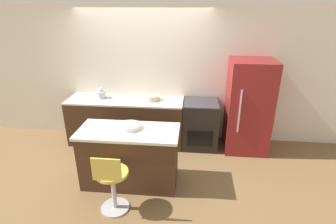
% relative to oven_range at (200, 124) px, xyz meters
% --- Properties ---
extents(ground_plane, '(14.00, 14.00, 0.00)m').
position_rel_oven_range_xyz_m(ground_plane, '(-1.10, -0.34, -0.45)').
color(ground_plane, brown).
extents(wall_back, '(8.00, 0.06, 2.60)m').
position_rel_oven_range_xyz_m(wall_back, '(-1.10, 0.35, 0.85)').
color(wall_back, silver).
rests_on(wall_back, ground_plane).
extents(back_counter, '(2.19, 0.64, 0.89)m').
position_rel_oven_range_xyz_m(back_counter, '(-1.43, 0.00, -0.00)').
color(back_counter, '#422819').
rests_on(back_counter, ground_plane).
extents(kitchen_island, '(1.46, 0.66, 0.89)m').
position_rel_oven_range_xyz_m(kitchen_island, '(-1.06, -1.25, -0.00)').
color(kitchen_island, '#422819').
rests_on(kitchen_island, ground_plane).
extents(oven_range, '(0.65, 0.65, 0.89)m').
position_rel_oven_range_xyz_m(oven_range, '(0.00, 0.00, 0.00)').
color(oven_range, black).
rests_on(oven_range, ground_plane).
extents(refrigerator, '(0.76, 0.72, 1.69)m').
position_rel_oven_range_xyz_m(refrigerator, '(0.84, -0.03, 0.40)').
color(refrigerator, maroon).
rests_on(refrigerator, ground_plane).
extents(stool_chair, '(0.42, 0.42, 0.90)m').
position_rel_oven_range_xyz_m(stool_chair, '(-1.15, -1.88, -0.01)').
color(stool_chair, '#B7B7BC').
rests_on(stool_chair, ground_plane).
extents(kettle, '(0.16, 0.16, 0.21)m').
position_rel_oven_range_xyz_m(kettle, '(-1.89, 0.03, 0.53)').
color(kettle, silver).
rests_on(kettle, back_counter).
extents(mixing_bowl, '(0.26, 0.26, 0.09)m').
position_rel_oven_range_xyz_m(mixing_bowl, '(-0.91, 0.03, 0.49)').
color(mixing_bowl, '#C1B28E').
rests_on(mixing_bowl, back_counter).
extents(fruit_bowl, '(0.31, 0.31, 0.07)m').
position_rel_oven_range_xyz_m(fruit_bowl, '(-1.05, -1.19, 0.48)').
color(fruit_bowl, white).
rests_on(fruit_bowl, kitchen_island).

